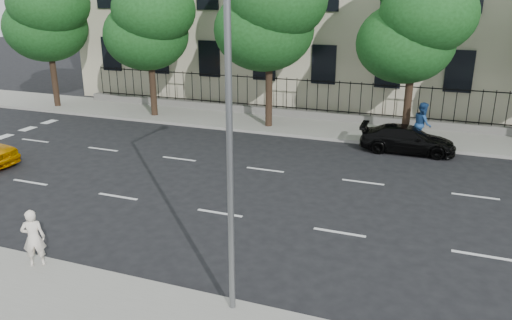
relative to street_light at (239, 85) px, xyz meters
The scene contains 12 objects.
ground 5.99m from the street_light, 144.73° to the left, with size 120.00×120.00×0.00m, color black.
far_sidewalk 16.75m from the street_light, 99.01° to the left, with size 60.00×4.00×0.15m, color gray.
lane_markings 8.67m from the street_light, 110.98° to the left, with size 49.60×4.62×0.01m, color silver, non-canonical shape.
iron_fence 18.21m from the street_light, 98.14° to the left, with size 30.00×0.50×2.20m.
street_light is the anchor object (origin of this frame).
tree_a 23.89m from the street_light, 140.66° to the left, with size 5.71×5.31×9.39m.
tree_b 18.99m from the street_light, 127.15° to the left, with size 5.53×5.12×8.97m.
tree_c 15.82m from the street_light, 106.43° to the left, with size 5.89×5.50×9.80m.
tree_d 15.36m from the street_light, 80.48° to the left, with size 5.34×4.94×8.84m.
black_sedan 14.29m from the street_light, 78.33° to the left, with size 1.71×4.21×1.22m, color black.
woman_near 6.98m from the street_light, behind, with size 0.57×0.38×1.57m, color white.
pedestrian_far 15.16m from the street_light, 77.02° to the left, with size 0.97×0.76×2.00m, color navy.
Camera 1 is at (6.40, -11.19, 7.00)m, focal length 35.00 mm.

